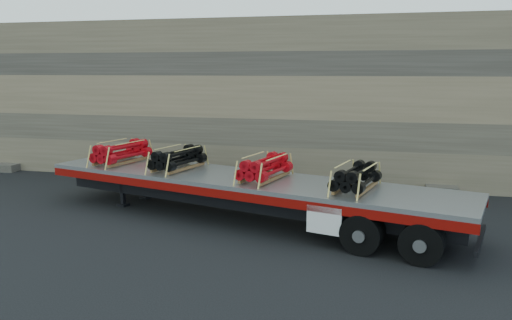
{
  "coord_description": "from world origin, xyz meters",
  "views": [
    {
      "loc": [
        4.34,
        -15.52,
        4.88
      ],
      "look_at": [
        0.33,
        1.19,
        1.74
      ],
      "focal_mm": 35.0,
      "sensor_mm": 36.0,
      "label": 1
    }
  ],
  "objects_px": {
    "bundle_midrear": "(265,168)",
    "bundle_rear": "(356,178)",
    "trailer": "(243,198)",
    "bundle_midfront": "(178,159)",
    "bundle_front": "(122,153)"
  },
  "relations": [
    {
      "from": "bundle_midfront",
      "to": "bundle_front",
      "type": "bearing_deg",
      "value": -180.0
    },
    {
      "from": "bundle_midfront",
      "to": "bundle_midrear",
      "type": "xyz_separation_m",
      "value": [
        3.28,
        -0.87,
        -0.0
      ]
    },
    {
      "from": "bundle_midrear",
      "to": "bundle_rear",
      "type": "height_order",
      "value": "bundle_midrear"
    },
    {
      "from": "trailer",
      "to": "bundle_midrear",
      "type": "distance_m",
      "value": 1.35
    },
    {
      "from": "bundle_front",
      "to": "bundle_rear",
      "type": "xyz_separation_m",
      "value": [
        8.64,
        -2.29,
        -0.03
      ]
    },
    {
      "from": "trailer",
      "to": "bundle_midfront",
      "type": "distance_m",
      "value": 2.8
    },
    {
      "from": "bundle_rear",
      "to": "bundle_front",
      "type": "bearing_deg",
      "value": -180.0
    },
    {
      "from": "bundle_midrear",
      "to": "bundle_midfront",
      "type": "bearing_deg",
      "value": -180.0
    },
    {
      "from": "bundle_midfront",
      "to": "bundle_rear",
      "type": "relative_size",
      "value": 1.04
    },
    {
      "from": "bundle_front",
      "to": "bundle_midrear",
      "type": "relative_size",
      "value": 1.06
    },
    {
      "from": "bundle_front",
      "to": "bundle_rear",
      "type": "distance_m",
      "value": 8.94
    },
    {
      "from": "trailer",
      "to": "bundle_midfront",
      "type": "bearing_deg",
      "value": 180.0
    },
    {
      "from": "trailer",
      "to": "bundle_rear",
      "type": "height_order",
      "value": "bundle_rear"
    },
    {
      "from": "bundle_midfront",
      "to": "bundle_rear",
      "type": "xyz_separation_m",
      "value": [
        6.13,
        -1.62,
        -0.01
      ]
    },
    {
      "from": "bundle_midfront",
      "to": "bundle_midrear",
      "type": "bearing_deg",
      "value": 0.0
    }
  ]
}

